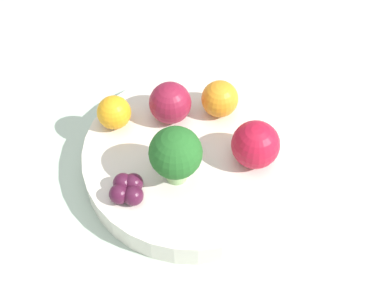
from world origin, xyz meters
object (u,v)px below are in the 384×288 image
Objects in this scene: bowl at (192,159)px; orange_front at (220,99)px; apple_green at (170,103)px; grape_cluster at (127,189)px; orange_back at (114,112)px; broccoli at (176,154)px; apple_red at (255,145)px.

orange_front is (0.06, 0.01, 0.03)m from bowl.
grape_cluster is (-0.10, -0.04, -0.01)m from apple_green.
orange_back is at bearing 141.24° from apple_green.
orange_front is (0.09, 0.02, -0.02)m from broccoli.
apple_green is 1.13× the size of orange_front.
apple_red is at bearing -81.47° from apple_green.
bowl is 4.69× the size of apple_red.
orange_back is at bearing 113.96° from apple_red.
bowl is 0.06m from apple_green.
orange_back is 0.09m from grape_cluster.
apple_green reaches higher than orange_front.
orange_front is 0.11m from orange_back.
orange_back is 0.97× the size of grape_cluster.
apple_red reaches higher than grape_cluster.
apple_green reaches higher than bowl.
orange_front is (0.03, 0.07, -0.00)m from apple_red.
broccoli is 1.65× the size of orange_front.
grape_cluster is at bearing -159.42° from apple_green.
broccoli is at bearing -93.94° from orange_back.
broccoli reaches higher than apple_green.
apple_red is 0.13m from grape_cluster.
apple_red is 1.35× the size of orange_back.
broccoli is at bearing -165.41° from orange_front.
bowl is 0.07m from apple_red.
broccoli is at bearing -132.35° from apple_green.
grape_cluster is (-0.08, 0.01, 0.02)m from bowl.
apple_red reaches higher than orange_back.
apple_green is 1.21× the size of grape_cluster.
apple_red is 1.22× the size of orange_front.
apple_green is 1.25× the size of orange_back.
broccoli is 0.10m from orange_front.
apple_red reaches higher than orange_front.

